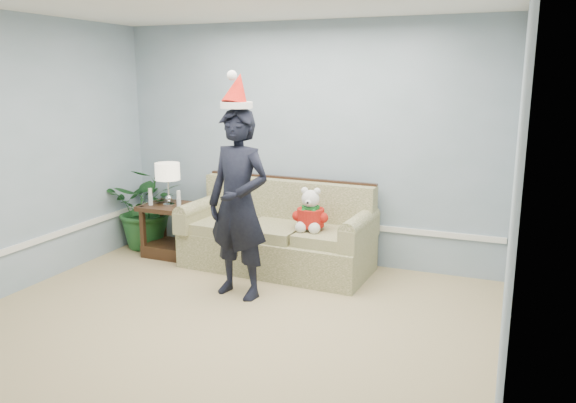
% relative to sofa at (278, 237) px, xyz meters
% --- Properties ---
extents(room_shell, '(4.54, 5.04, 2.74)m').
position_rel_sofa_xyz_m(room_shell, '(0.13, -2.07, 1.01)').
color(room_shell, tan).
rests_on(room_shell, ground).
extents(wainscot_trim, '(4.49, 4.99, 0.06)m').
position_rel_sofa_xyz_m(wainscot_trim, '(-1.05, -0.89, 0.11)').
color(wainscot_trim, white).
rests_on(wainscot_trim, room_shell).
extents(sofa, '(2.11, 0.99, 0.97)m').
position_rel_sofa_xyz_m(sofa, '(0.00, 0.00, 0.00)').
color(sofa, '#555E2C').
rests_on(sofa, room_shell).
extents(side_table, '(0.65, 0.55, 0.62)m').
position_rel_sofa_xyz_m(side_table, '(-1.34, -0.09, -0.10)').
color(side_table, '#371F14').
rests_on(side_table, room_shell).
extents(table_lamp, '(0.28, 0.28, 0.51)m').
position_rel_sofa_xyz_m(table_lamp, '(-1.32, -0.15, 0.66)').
color(table_lamp, silver).
rests_on(table_lamp, side_table).
extents(candle_pair, '(0.44, 0.05, 0.20)m').
position_rel_sofa_xyz_m(candle_pair, '(-1.35, -0.19, 0.37)').
color(candle_pair, silver).
rests_on(candle_pair, side_table).
extents(houseplant, '(1.17, 1.10, 1.03)m').
position_rel_sofa_xyz_m(houseplant, '(-1.79, 0.09, 0.17)').
color(houseplant, '#1E5223').
rests_on(houseplant, room_shell).
extents(man, '(0.73, 0.55, 1.82)m').
position_rel_sofa_xyz_m(man, '(-0.02, -0.91, 0.57)').
color(man, black).
rests_on(man, room_shell).
extents(santa_hat, '(0.37, 0.40, 0.35)m').
position_rel_sofa_xyz_m(santa_hat, '(-0.02, -0.89, 1.62)').
color(santa_hat, silver).
rests_on(santa_hat, man).
extents(teddy_bear, '(0.31, 0.34, 0.47)m').
position_rel_sofa_xyz_m(teddy_bear, '(0.43, -0.15, 0.33)').
color(teddy_bear, silver).
rests_on(teddy_bear, sofa).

